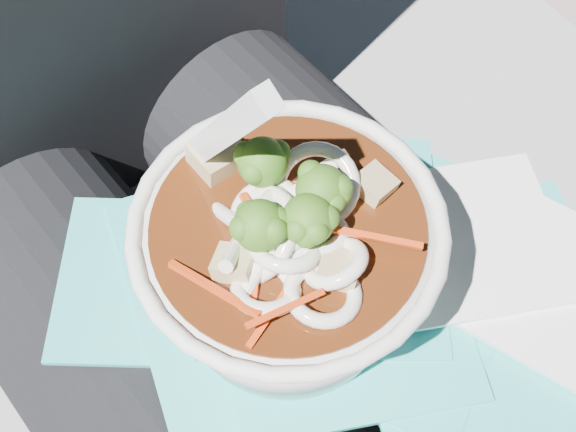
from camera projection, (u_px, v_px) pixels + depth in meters
stone_ledge at (215, 370)px, 0.91m from camera, size 1.04×0.59×0.47m
lap at (304, 366)px, 0.58m from camera, size 0.36×0.48×0.16m
person_body at (226, 266)px, 0.60m from camera, size 0.34×0.94×1.02m
plastic_bag at (331, 275)px, 0.52m from camera, size 0.35×0.37×0.01m
napkins at (515, 263)px, 0.52m from camera, size 0.17×0.20×0.01m
udon_bowl at (288, 258)px, 0.45m from camera, size 0.21×0.21×0.21m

